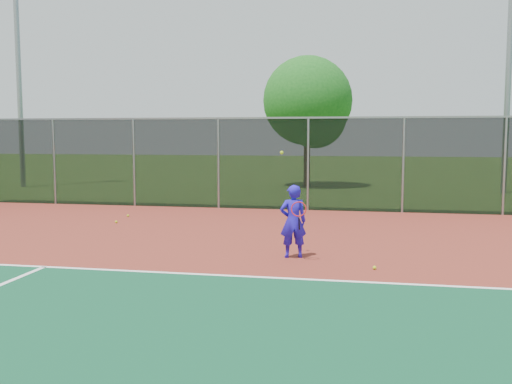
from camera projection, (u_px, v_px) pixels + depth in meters
ground at (469, 358)px, 6.34m from camera, size 120.00×120.00×0.00m
court_apron at (445, 305)px, 8.30m from camera, size 30.00×20.00×0.02m
fence_back at (403, 164)px, 17.91m from camera, size 30.00×0.06×3.03m
tennis_player at (293, 221)px, 11.38m from camera, size 0.61×0.66×2.13m
practice_ball_1 at (375, 268)px, 10.41m from camera, size 0.07×0.07×0.07m
practice_ball_3 at (116, 222)px, 15.87m from camera, size 0.07×0.07×0.07m
practice_ball_4 at (128, 216)px, 17.09m from camera, size 0.07×0.07×0.07m
floodlight_nw at (17, 31)px, 26.43m from camera, size 0.90×0.40×12.93m
floodlight_n at (511, 18)px, 23.45m from camera, size 0.90×0.40×12.93m
tree_back_left at (309, 105)px, 26.67m from camera, size 4.19×4.19×6.16m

